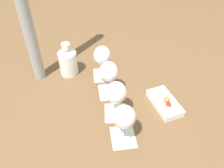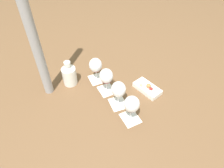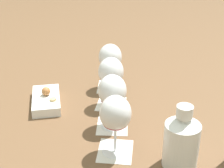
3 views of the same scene
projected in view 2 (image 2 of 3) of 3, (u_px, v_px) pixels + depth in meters
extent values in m
plane|color=brown|center=(112.00, 97.00, 1.25)|extent=(8.00, 8.00, 0.00)
cube|color=silver|center=(97.00, 79.00, 1.37)|extent=(0.13, 0.12, 0.00)
cube|color=silver|center=(107.00, 90.00, 1.30)|extent=(0.13, 0.12, 0.00)
cube|color=silver|center=(118.00, 103.00, 1.21)|extent=(0.12, 0.11, 0.00)
cube|color=silver|center=(130.00, 118.00, 1.13)|extent=(0.13, 0.12, 0.00)
cylinder|color=white|center=(97.00, 79.00, 1.37)|extent=(0.07, 0.07, 0.01)
cylinder|color=white|center=(96.00, 74.00, 1.34)|extent=(0.01, 0.01, 0.07)
ellipsoid|color=white|center=(96.00, 65.00, 1.29)|extent=(0.08, 0.08, 0.10)
ellipsoid|color=maroon|center=(96.00, 68.00, 1.31)|extent=(0.07, 0.07, 0.03)
cylinder|color=white|center=(107.00, 90.00, 1.29)|extent=(0.07, 0.07, 0.01)
cylinder|color=white|center=(106.00, 85.00, 1.27)|extent=(0.01, 0.01, 0.07)
ellipsoid|color=white|center=(106.00, 76.00, 1.21)|extent=(0.08, 0.08, 0.10)
ellipsoid|color=maroon|center=(106.00, 80.00, 1.23)|extent=(0.07, 0.07, 0.03)
cylinder|color=white|center=(118.00, 103.00, 1.21)|extent=(0.07, 0.07, 0.01)
cylinder|color=white|center=(118.00, 99.00, 1.18)|extent=(0.01, 0.01, 0.07)
ellipsoid|color=white|center=(118.00, 89.00, 1.13)|extent=(0.08, 0.08, 0.10)
ellipsoid|color=#420919|center=(118.00, 92.00, 1.15)|extent=(0.07, 0.07, 0.04)
cylinder|color=white|center=(130.00, 118.00, 1.13)|extent=(0.07, 0.07, 0.01)
cylinder|color=white|center=(131.00, 113.00, 1.10)|extent=(0.01, 0.01, 0.07)
ellipsoid|color=white|center=(132.00, 104.00, 1.05)|extent=(0.08, 0.08, 0.10)
ellipsoid|color=black|center=(131.00, 107.00, 1.07)|extent=(0.07, 0.07, 0.03)
cylinder|color=white|center=(70.00, 76.00, 1.30)|extent=(0.09, 0.09, 0.12)
cone|color=white|center=(68.00, 67.00, 1.25)|extent=(0.09, 0.09, 0.02)
cylinder|color=white|center=(67.00, 64.00, 1.24)|extent=(0.04, 0.04, 0.03)
cube|color=white|center=(147.00, 88.00, 1.28)|extent=(0.20, 0.17, 0.03)
cylinder|color=#DBB775|center=(141.00, 85.00, 1.28)|extent=(0.02, 0.02, 0.01)
sphere|color=#B2703D|center=(149.00, 86.00, 1.26)|extent=(0.03, 0.03, 0.03)
cylinder|color=maroon|center=(151.00, 89.00, 1.25)|extent=(0.02, 0.02, 0.01)
cylinder|color=#99999E|center=(27.00, 17.00, 0.95)|extent=(0.05, 0.05, 1.00)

